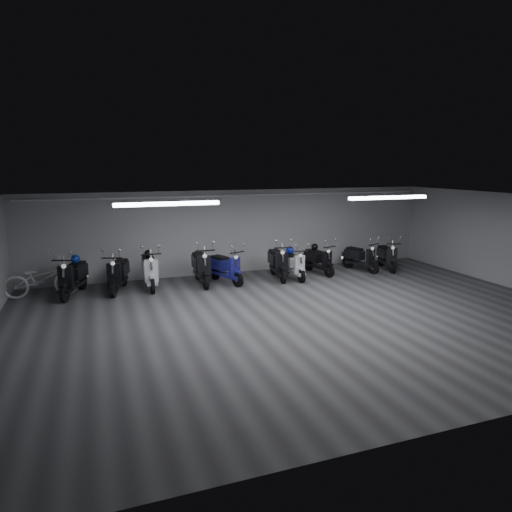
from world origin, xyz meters
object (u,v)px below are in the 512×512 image
object	(u,v)px
scooter_2	(150,265)
scooter_6	(293,260)
helmet_1	(290,250)
helmet_3	(148,254)
scooter_8	(361,253)
bicycle	(41,275)
scooter_0	(72,271)
scooter_9	(387,252)
scooter_3	(201,261)
helmet_0	(315,247)
scooter_7	(319,256)
helmet_2	(75,259)
scooter_4	(226,263)
scooter_5	(278,257)
scooter_1	(118,268)

from	to	relation	value
scooter_2	scooter_6	xyz separation A→B (m)	(4.48, -0.40, -0.09)
helmet_1	helmet_3	xyz separation A→B (m)	(-4.47, 0.43, 0.10)
scooter_6	scooter_8	xyz separation A→B (m)	(2.64, 0.20, 0.01)
scooter_8	bicycle	size ratio (longest dim) A/B	0.87
scooter_0	bicycle	world-z (taller)	scooter_0
scooter_9	scooter_3	bearing A→B (deg)	-167.12
scooter_6	helmet_0	size ratio (longest dim) A/B	7.22
helmet_3	scooter_7	bearing A→B (deg)	-3.71
scooter_7	scooter_8	distance (m)	1.57
scooter_2	helmet_2	bearing A→B (deg)	176.31
scooter_4	scooter_6	distance (m)	2.21
scooter_7	bicycle	world-z (taller)	scooter_7
scooter_0	scooter_5	distance (m)	6.14
scooter_6	helmet_1	xyz separation A→B (m)	(-0.01, 0.23, 0.28)
scooter_9	helmet_2	size ratio (longest dim) A/B	6.81
scooter_3	scooter_9	xyz separation A→B (m)	(6.57, -0.25, -0.10)
scooter_0	scooter_2	size ratio (longest dim) A/B	0.99
scooter_1	scooter_4	bearing A→B (deg)	13.42
scooter_1	scooter_3	world-z (taller)	scooter_3
scooter_3	helmet_3	xyz separation A→B (m)	(-1.54, 0.35, 0.27)
scooter_4	bicycle	bearing A→B (deg)	154.58
helmet_1	helmet_0	bearing A→B (deg)	16.23
helmet_2	scooter_5	bearing A→B (deg)	-3.81
scooter_1	helmet_3	distance (m)	1.01
scooter_0	helmet_1	xyz separation A→B (m)	(6.59, -0.09, 0.19)
helmet_1	helmet_2	bearing A→B (deg)	177.00
scooter_6	scooter_0	bearing A→B (deg)	173.93
scooter_4	scooter_7	distance (m)	3.28
scooter_2	helmet_2	world-z (taller)	scooter_2
scooter_6	helmet_1	world-z (taller)	scooter_6
scooter_8	helmet_0	bearing A→B (deg)	151.29
scooter_5	scooter_7	bearing A→B (deg)	12.89
scooter_8	helmet_2	world-z (taller)	scooter_8
scooter_1	scooter_3	size ratio (longest dim) A/B	0.95
scooter_7	scooter_5	bearing A→B (deg)	173.55
scooter_1	helmet_0	world-z (taller)	scooter_1
scooter_7	scooter_1	bearing A→B (deg)	168.05
helmet_1	helmet_3	world-z (taller)	helmet_3
bicycle	helmet_0	size ratio (longest dim) A/B	8.36
helmet_0	helmet_1	bearing A→B (deg)	-163.77
scooter_2	scooter_7	distance (m)	5.56
bicycle	helmet_0	distance (m)	8.47
scooter_4	scooter_9	size ratio (longest dim) A/B	1.05
scooter_7	helmet_0	bearing A→B (deg)	90.00
scooter_0	scooter_6	size ratio (longest dim) A/B	1.14
scooter_9	scooter_2	bearing A→B (deg)	-167.30
scooter_8	helmet_1	bearing A→B (deg)	162.29
scooter_1	scooter_9	xyz separation A→B (m)	(9.01, -0.29, -0.06)
scooter_6	bicycle	xyz separation A→B (m)	(-7.43, 0.52, 0.00)
scooter_3	scooter_8	world-z (taller)	scooter_3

